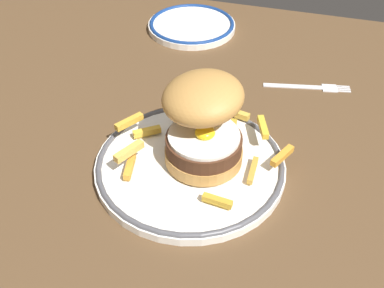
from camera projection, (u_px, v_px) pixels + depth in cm
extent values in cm
cube|color=#523A23|center=(196.00, 165.00, 66.97)|extent=(123.36, 99.30, 4.00)
cylinder|color=white|center=(192.00, 166.00, 63.09)|extent=(25.65, 25.65, 1.20)
torus|color=#4C4C51|center=(192.00, 163.00, 62.69)|extent=(25.25, 25.25, 0.80)
cylinder|color=#B8813F|center=(204.00, 154.00, 62.09)|extent=(10.35, 10.35, 1.80)
cylinder|color=#432617|center=(204.00, 143.00, 60.81)|extent=(10.02, 10.02, 2.08)
cylinder|color=white|center=(204.00, 136.00, 59.96)|extent=(9.35, 9.35, 0.50)
ellipsoid|color=yellow|center=(205.00, 133.00, 59.37)|extent=(2.60, 2.60, 1.40)
ellipsoid|color=#B98341|center=(202.00, 98.00, 58.70)|extent=(14.93, 14.76, 6.18)
cube|color=gold|center=(253.00, 170.00, 60.57)|extent=(0.77, 4.62, 0.72)
cube|color=gold|center=(183.00, 117.00, 68.88)|extent=(3.05, 1.15, 0.90)
cube|color=gold|center=(217.00, 201.00, 56.52)|extent=(3.85, 1.27, 0.85)
cube|color=gold|center=(128.00, 123.00, 65.02)|extent=(3.10, 4.18, 0.88)
cube|color=gold|center=(263.00, 127.00, 64.34)|extent=(2.32, 4.37, 0.88)
cube|color=gold|center=(130.00, 166.00, 61.01)|extent=(1.72, 4.48, 0.89)
cube|color=orange|center=(282.00, 158.00, 60.94)|extent=(2.66, 4.26, 0.89)
cube|color=gold|center=(213.00, 128.00, 66.99)|extent=(3.08, 4.28, 0.80)
cube|color=gold|center=(232.00, 130.00, 66.59)|extent=(1.41, 4.28, 0.91)
cube|color=gold|center=(196.00, 121.00, 68.26)|extent=(4.45, 1.19, 0.80)
cube|color=gold|center=(147.00, 132.00, 66.33)|extent=(3.75, 3.07, 0.88)
cube|color=gold|center=(237.00, 114.00, 69.43)|extent=(4.06, 1.77, 0.93)
cube|color=#E6AC4B|center=(129.00, 151.00, 60.20)|extent=(2.91, 4.45, 0.99)
cylinder|color=white|center=(192.00, 26.00, 93.33)|extent=(17.34, 17.34, 1.20)
torus|color=navy|center=(192.00, 24.00, 92.93)|extent=(16.94, 16.94, 0.80)
cube|color=silver|center=(293.00, 86.00, 78.23)|extent=(10.00, 2.96, 0.36)
cube|color=silver|center=(330.00, 88.00, 77.84)|extent=(2.79, 2.63, 0.32)
cube|color=silver|center=(342.00, 86.00, 78.26)|extent=(2.40, 0.73, 0.28)
cube|color=silver|center=(343.00, 88.00, 77.88)|extent=(2.40, 0.73, 0.28)
cube|color=silver|center=(343.00, 89.00, 77.51)|extent=(2.40, 0.73, 0.28)
cube|color=silver|center=(344.00, 91.00, 77.13)|extent=(2.40, 0.73, 0.28)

